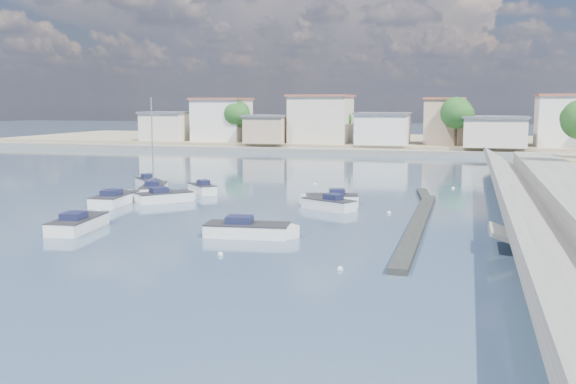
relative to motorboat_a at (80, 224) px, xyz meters
The scene contains 16 objects.
ground 39.76m from the motorboat_a, 68.68° to the left, with size 400.00×400.00×0.00m, color #2E445D.
breakwater 23.47m from the motorboat_a, 24.46° to the left, with size 2.00×31.02×0.35m.
far_shore_land 90.20m from the motorboat_a, 80.78° to the left, with size 160.00×40.00×1.40m, color gray.
far_shore_quay 69.55m from the motorboat_a, 78.00° to the left, with size 160.00×2.50×0.80m, color slate.
far_town 78.25m from the motorboat_a, 71.20° to the left, with size 113.01×12.80×8.35m.
shore_trees 69.27m from the motorboat_a, 70.71° to the left, with size 74.56×38.32×7.92m.
motorboat_a is the anchor object (origin of this frame).
motorboat_b 12.51m from the motorboat_a, 89.35° to the left, with size 4.53×4.63×1.48m.
motorboat_c 18.66m from the motorboat_a, 41.51° to the left, with size 4.69×3.45×1.48m.
motorboat_d 20.15m from the motorboat_a, 47.52° to the left, with size 4.89×2.73×1.48m.
motorboat_e 10.92m from the motorboat_a, 108.41° to the left, with size 2.69×6.10×1.48m.
motorboat_f 18.25m from the motorboat_a, 87.53° to the left, with size 3.68×3.74×1.48m.
motorboat_g 21.42m from the motorboat_a, 105.77° to the left, with size 4.03×4.04×1.48m.
motorboat_h 11.76m from the motorboat_a, ahead, with size 5.98×2.68×1.48m.
sailboat 17.13m from the motorboat_a, 101.18° to the left, with size 3.70×6.28×9.00m.
mooring_buoys 21.56m from the motorboat_a, 36.85° to the left, with size 13.98×33.55×0.31m.
Camera 1 is at (10.08, -33.37, 8.25)m, focal length 40.00 mm.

